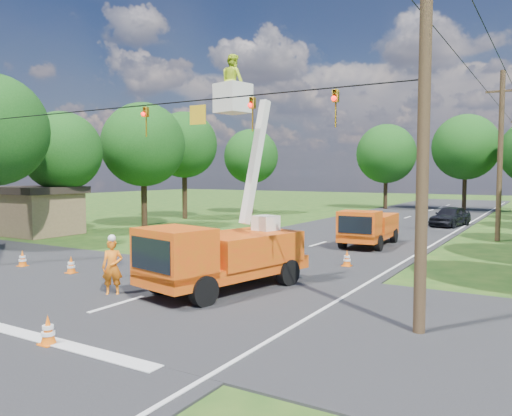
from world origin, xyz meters
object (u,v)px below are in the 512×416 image
Objects in this scene: traffic_cone_1 at (299,258)px; traffic_cone_4 at (22,259)px; ground_worker at (112,267)px; tree_left_c at (62,152)px; tree_left_f at (251,157)px; traffic_cone_2 at (347,258)px; traffic_cone_6 at (420,239)px; pole_right_near at (424,129)px; tree_left_e at (184,145)px; tree_far_a at (386,154)px; traffic_cone_3 at (71,265)px; tree_left_d at (143,145)px; pole_right_mid at (500,155)px; bucket_truck at (223,241)px; shed at (36,210)px; tree_far_b at (466,147)px; distant_car at (450,216)px; second_truck at (368,227)px; traffic_cone_0 at (48,330)px.

traffic_cone_1 and traffic_cone_4 have the same top height.
ground_worker is 2.63× the size of traffic_cone_1.
tree_left_c is 21.07m from tree_left_f.
traffic_cone_2 and traffic_cone_6 have the same top height.
pole_right_near is 1.06× the size of tree_left_e.
tree_left_c is 0.85× the size of tree_far_a.
pole_right_near reaches higher than ground_worker.
tree_left_d is at bearing 124.08° from traffic_cone_3.
traffic_cone_6 is 0.07× the size of tree_far_a.
tree_left_d is at bearing -167.99° from pole_right_mid.
bucket_truck is 0.87× the size of tree_left_d.
traffic_cone_3 is (-8.93, -7.12, 0.00)m from traffic_cone_2.
shed reaches higher than traffic_cone_2.
tree_left_d is (1.50, 6.00, 0.69)m from tree_left_c.
traffic_cone_1 and traffic_cone_6 have the same top height.
tree_left_d is 34.99m from tree_far_b.
distant_car is at bearing 43.83° from ground_worker.
second_truck is 1.02× the size of shed.
tree_far_a reaches higher than shed.
distant_car is at bearing 64.34° from traffic_cone_4.
ground_worker reaches higher than traffic_cone_4.
tree_far_b reaches higher than tree_left_c.
traffic_cone_1 is 0.07× the size of tree_far_b.
traffic_cone_1 is 15.64m from pole_right_mid.
traffic_cone_2 is (2.06, 6.36, -1.35)m from bucket_truck.
tree_far_b is at bearing 75.89° from traffic_cone_4.
ground_worker is 21.90m from tree_left_d.
tree_left_c is (-21.51, -6.69, 5.08)m from traffic_cone_6.
tree_far_a is at bearing 100.82° from traffic_cone_1.
traffic_cone_3 is at bearing -30.37° from shed.
tree_left_e is (-21.42, -5.12, 5.72)m from distant_car.
tree_left_e reaches higher than traffic_cone_6.
shed is at bearing 176.03° from traffic_cone_1.
traffic_cone_1 is at bearing -97.92° from second_truck.
tree_left_d is 0.98× the size of tree_left_e.
pole_right_mid is at bearing 51.03° from traffic_cone_6.
traffic_cone_0 is at bearing -65.55° from tree_left_f.
ground_worker is 8.34m from traffic_cone_1.
traffic_cone_0 is at bearing -91.97° from tree_far_b.
tree_left_c is (-18.45, 2.39, 5.08)m from traffic_cone_1.
second_truck is 7.91× the size of traffic_cone_1.
pole_right_mid is 1.06× the size of tree_left_e.
shed is at bearing -119.58° from tree_far_b.
traffic_cone_1 is 1.00× the size of traffic_cone_6.
second_truck is at bearing 100.25° from traffic_cone_2.
traffic_cone_1 is (0.26, 5.37, -1.35)m from bucket_truck.
pole_right_mid reaches higher than tree_left_e.
pole_right_near is at bearing -32.55° from tree_left_d.
pole_right_near is (13.68, -0.49, 4.75)m from traffic_cone_3.
traffic_cone_2 is at bearing -76.12° from tree_far_a.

